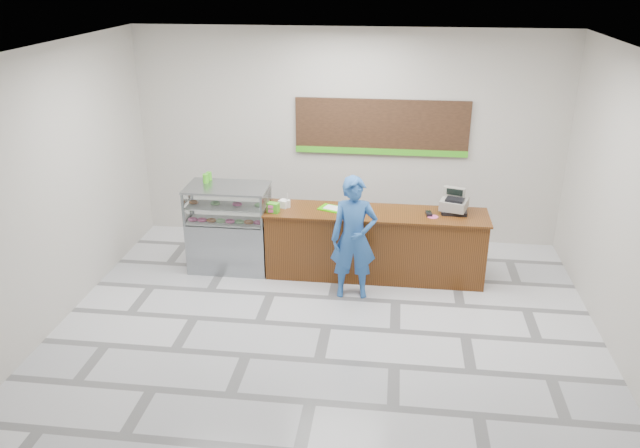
# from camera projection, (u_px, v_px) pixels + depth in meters

# --- Properties ---
(floor) EXTENTS (7.00, 7.00, 0.00)m
(floor) POSITION_uv_depth(u_px,v_px,m) (326.00, 327.00, 8.14)
(floor) COLOR silver
(floor) RESTS_ON ground
(back_wall) EXTENTS (7.00, 0.00, 7.00)m
(back_wall) POSITION_uv_depth(u_px,v_px,m) (348.00, 138.00, 10.22)
(back_wall) COLOR beige
(back_wall) RESTS_ON floor
(ceiling) EXTENTS (7.00, 7.00, 0.00)m
(ceiling) POSITION_uv_depth(u_px,v_px,m) (328.00, 51.00, 6.80)
(ceiling) COLOR silver
(ceiling) RESTS_ON back_wall
(sales_counter) EXTENTS (3.26, 0.76, 1.03)m
(sales_counter) POSITION_uv_depth(u_px,v_px,m) (375.00, 244.00, 9.30)
(sales_counter) COLOR #613111
(sales_counter) RESTS_ON floor
(display_case) EXTENTS (1.22, 0.72, 1.33)m
(display_case) POSITION_uv_depth(u_px,v_px,m) (229.00, 227.00, 9.49)
(display_case) COLOR gray
(display_case) RESTS_ON floor
(menu_board) EXTENTS (2.80, 0.06, 0.90)m
(menu_board) POSITION_uv_depth(u_px,v_px,m) (381.00, 128.00, 10.05)
(menu_board) COLOR black
(menu_board) RESTS_ON back_wall
(cash_register) EXTENTS (0.46, 0.47, 0.34)m
(cash_register) POSITION_uv_depth(u_px,v_px,m) (454.00, 204.00, 9.06)
(cash_register) COLOR black
(cash_register) RESTS_ON sales_counter
(card_terminal) EXTENTS (0.10, 0.17, 0.04)m
(card_terminal) POSITION_uv_depth(u_px,v_px,m) (429.00, 214.00, 8.99)
(card_terminal) COLOR black
(card_terminal) RESTS_ON sales_counter
(serving_tray) EXTENTS (0.43, 0.37, 0.02)m
(serving_tray) POSITION_uv_depth(u_px,v_px,m) (332.00, 208.00, 9.21)
(serving_tray) COLOR #3DD800
(serving_tray) RESTS_ON sales_counter
(napkin_box) EXTENTS (0.17, 0.17, 0.11)m
(napkin_box) POSITION_uv_depth(u_px,v_px,m) (284.00, 204.00, 9.27)
(napkin_box) COLOR white
(napkin_box) RESTS_ON sales_counter
(straw_cup) EXTENTS (0.08, 0.08, 0.12)m
(straw_cup) POSITION_uv_depth(u_px,v_px,m) (288.00, 204.00, 9.26)
(straw_cup) COLOR silver
(straw_cup) RESTS_ON sales_counter
(promo_box) EXTENTS (0.19, 0.14, 0.15)m
(promo_box) POSITION_uv_depth(u_px,v_px,m) (273.00, 208.00, 9.06)
(promo_box) COLOR green
(promo_box) RESTS_ON sales_counter
(donut_decal) EXTENTS (0.16, 0.16, 0.00)m
(donut_decal) POSITION_uv_depth(u_px,v_px,m) (433.00, 217.00, 8.93)
(donut_decal) COLOR #E04F93
(donut_decal) RESTS_ON sales_counter
(green_cup_left) EXTENTS (0.09, 0.09, 0.14)m
(green_cup_left) POSITION_uv_depth(u_px,v_px,m) (206.00, 178.00, 9.37)
(green_cup_left) COLOR green
(green_cup_left) RESTS_ON display_case
(green_cup_right) EXTENTS (0.08, 0.08, 0.13)m
(green_cup_right) POSITION_uv_depth(u_px,v_px,m) (209.00, 176.00, 9.48)
(green_cup_right) COLOR green
(green_cup_right) RESTS_ON display_case
(customer) EXTENTS (0.68, 0.48, 1.76)m
(customer) POSITION_uv_depth(u_px,v_px,m) (354.00, 238.00, 8.60)
(customer) COLOR #2759A4
(customer) RESTS_ON floor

